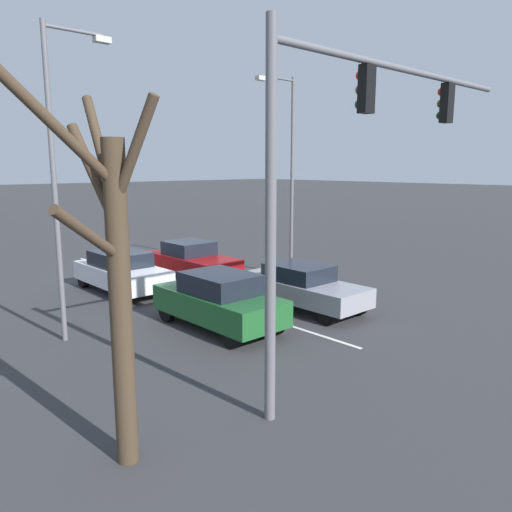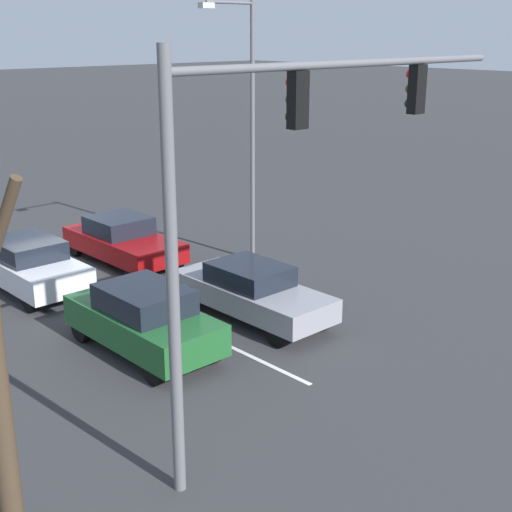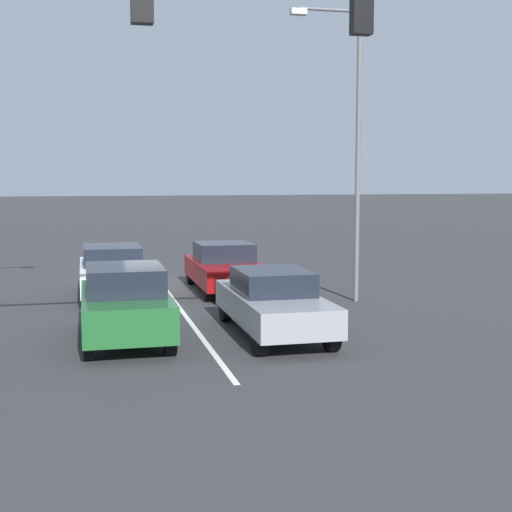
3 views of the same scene
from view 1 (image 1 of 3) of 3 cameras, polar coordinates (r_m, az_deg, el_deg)
ground_plane at (r=21.86m, az=-13.16°, el=-2.41°), size 240.00×240.00×0.00m
lane_stripe_left_divider at (r=19.59m, az=-9.24°, el=-3.72°), size 0.12×17.43×0.01m
car_darkgreen_midlane_front at (r=14.60m, az=-4.25°, el=-5.04°), size 1.83×4.25×1.65m
car_gray_leftlane_front at (r=16.66m, az=5.05°, el=-3.41°), size 1.76×4.74×1.48m
car_white_midlane_second at (r=19.45m, az=-15.12°, el=-1.69°), size 1.87×4.41×1.53m
car_maroon_leftlane_second at (r=21.55m, az=-7.37°, el=-0.38°), size 1.95×4.56×1.50m
traffic_signal_gantry at (r=10.49m, az=11.11°, el=12.66°), size 8.43×0.37×7.16m
street_lamp_right_shoulder at (r=14.07m, az=-21.50°, el=9.69°), size 1.82×0.24×8.24m
street_lamp_left_shoulder at (r=21.10m, az=3.74°, el=10.43°), size 2.08×0.24×8.25m
bare_tree_near at (r=7.77m, az=-15.95°, el=-1.67°), size 2.11×2.10×6.04m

